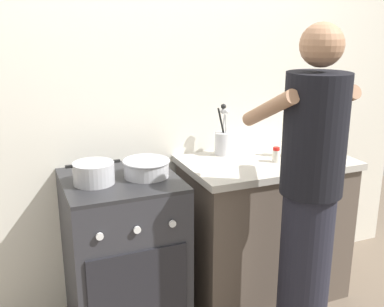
# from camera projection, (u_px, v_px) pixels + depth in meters

# --- Properties ---
(back_wall) EXTENTS (3.20, 0.10, 2.50)m
(back_wall) POSITION_uv_depth(u_px,v_px,m) (191.00, 96.00, 2.83)
(back_wall) COLOR silver
(back_wall) RESTS_ON ground
(countertop) EXTENTS (1.00, 0.60, 0.90)m
(countertop) POSITION_uv_depth(u_px,v_px,m) (264.00, 227.00, 2.88)
(countertop) COLOR brown
(countertop) RESTS_ON ground
(stove_range) EXTENTS (0.60, 0.62, 0.90)m
(stove_range) POSITION_uv_depth(u_px,v_px,m) (124.00, 255.00, 2.55)
(stove_range) COLOR #2D2D33
(stove_range) RESTS_ON ground
(pot) EXTENTS (0.28, 0.21, 0.11)m
(pot) POSITION_uv_depth(u_px,v_px,m) (94.00, 173.00, 2.33)
(pot) COLOR #B2B2B7
(pot) RESTS_ON stove_range
(mixing_bowl) EXTENTS (0.25, 0.25, 0.09)m
(mixing_bowl) POSITION_uv_depth(u_px,v_px,m) (146.00, 167.00, 2.44)
(mixing_bowl) COLOR #B7B7BC
(mixing_bowl) RESTS_ON stove_range
(utensil_crock) EXTENTS (0.10, 0.10, 0.32)m
(utensil_crock) POSITION_uv_depth(u_px,v_px,m) (223.00, 141.00, 2.82)
(utensil_crock) COLOR silver
(utensil_crock) RESTS_ON countertop
(spice_bottle) EXTENTS (0.04, 0.04, 0.09)m
(spice_bottle) POSITION_uv_depth(u_px,v_px,m) (276.00, 155.00, 2.69)
(spice_bottle) COLOR silver
(spice_bottle) RESTS_ON countertop
(oil_bottle) EXTENTS (0.07, 0.07, 0.24)m
(oil_bottle) POSITION_uv_depth(u_px,v_px,m) (295.00, 140.00, 2.78)
(oil_bottle) COLOR gold
(oil_bottle) RESTS_ON countertop
(person) EXTENTS (0.41, 0.50, 1.70)m
(person) POSITION_uv_depth(u_px,v_px,m) (309.00, 200.00, 2.24)
(person) COLOR black
(person) RESTS_ON ground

